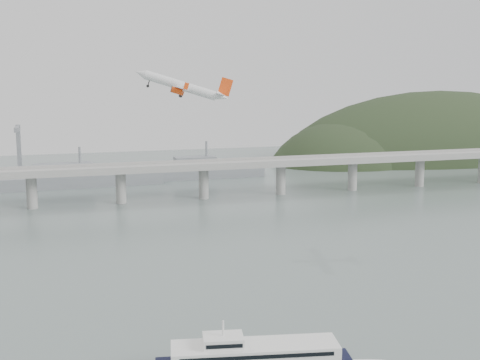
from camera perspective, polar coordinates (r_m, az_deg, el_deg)
name	(u,v)px	position (r m, az deg, el deg)	size (l,w,h in m)	color
ground	(291,323)	(203.30, 4.54, -12.58)	(900.00, 900.00, 0.00)	slate
bridge	(169,172)	(385.92, -6.32, 0.75)	(800.00, 22.00, 23.90)	gray
headland	(449,177)	(625.72, 18.10, 0.30)	(365.00, 155.00, 156.00)	black
airliner	(183,87)	(268.76, -5.08, 8.27)	(40.18, 37.09, 14.91)	silver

